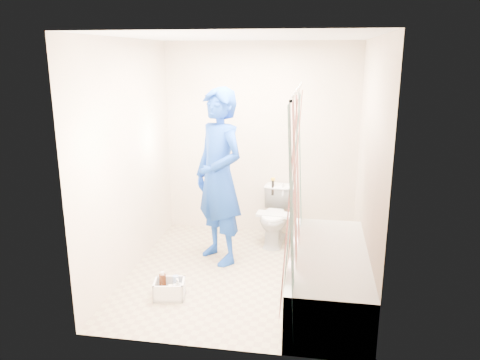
% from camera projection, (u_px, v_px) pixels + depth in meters
% --- Properties ---
extents(floor, '(2.60, 2.60, 0.00)m').
position_uv_depth(floor, '(244.00, 275.00, 4.92)').
color(floor, tan).
rests_on(floor, ground).
extents(ceiling, '(2.40, 2.60, 0.02)m').
position_uv_depth(ceiling, '(245.00, 36.00, 4.29)').
color(ceiling, white).
rests_on(ceiling, wall_back).
extents(wall_back, '(2.40, 0.02, 2.40)m').
position_uv_depth(wall_back, '(261.00, 140.00, 5.84)').
color(wall_back, beige).
rests_on(wall_back, ground).
extents(wall_front, '(2.40, 0.02, 2.40)m').
position_uv_depth(wall_front, '(216.00, 204.00, 3.37)').
color(wall_front, beige).
rests_on(wall_front, ground).
extents(wall_left, '(0.02, 2.60, 2.40)m').
position_uv_depth(wall_left, '(129.00, 159.00, 4.80)').
color(wall_left, beige).
rests_on(wall_left, ground).
extents(wall_right, '(0.02, 2.60, 2.40)m').
position_uv_depth(wall_right, '(370.00, 168.00, 4.41)').
color(wall_right, beige).
rests_on(wall_right, ground).
extents(bathtub, '(0.70, 1.75, 0.50)m').
position_uv_depth(bathtub, '(328.00, 276.00, 4.31)').
color(bathtub, white).
rests_on(bathtub, ground).
extents(curtain_rod, '(0.02, 1.90, 0.02)m').
position_uv_depth(curtain_rod, '(298.00, 90.00, 3.92)').
color(curtain_rod, silver).
rests_on(curtain_rod, wall_back).
extents(shower_curtain, '(0.06, 1.75, 1.80)m').
position_uv_depth(shower_curtain, '(294.00, 196.00, 4.16)').
color(shower_curtain, silver).
rests_on(shower_curtain, curtain_rod).
extents(toilet, '(0.43, 0.69, 0.67)m').
position_uv_depth(toilet, '(276.00, 216.00, 5.69)').
color(toilet, silver).
rests_on(toilet, ground).
extents(tank_lid, '(0.43, 0.21, 0.03)m').
position_uv_depth(tank_lid, '(274.00, 214.00, 5.57)').
color(tank_lid, silver).
rests_on(tank_lid, toilet).
extents(tank_internals, '(0.16, 0.05, 0.22)m').
position_uv_depth(tank_internals, '(275.00, 186.00, 5.78)').
color(tank_internals, black).
rests_on(tank_internals, toilet).
extents(plumber, '(0.82, 0.81, 1.91)m').
position_uv_depth(plumber, '(219.00, 177.00, 5.05)').
color(plumber, '#1013A9').
rests_on(plumber, ground).
extents(cleaning_caddy, '(0.32, 0.28, 0.22)m').
position_uv_depth(cleaning_caddy, '(170.00, 290.00, 4.44)').
color(cleaning_caddy, silver).
rests_on(cleaning_caddy, ground).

